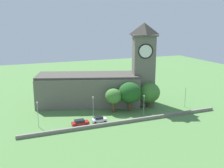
{
  "coord_description": "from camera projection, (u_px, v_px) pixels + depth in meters",
  "views": [
    {
      "loc": [
        -30.81,
        -68.54,
        28.55
      ],
      "look_at": [
        -0.92,
        6.96,
        9.21
      ],
      "focal_mm": 44.11,
      "sensor_mm": 36.0,
      "label": 1
    }
  ],
  "objects": [
    {
      "name": "streetlamp_east_mid",
      "position": [
        185.0,
        94.0,
        90.16
      ],
      "size": [
        0.44,
        0.44,
        6.86
      ],
      "color": "#9EA0A5",
      "rests_on": "ground"
    },
    {
      "name": "streetlamp_west_mid",
      "position": [
        93.0,
        104.0,
        78.64
      ],
      "size": [
        0.44,
        0.44,
        7.01
      ],
      "color": "#9EA0A5",
      "rests_on": "ground"
    },
    {
      "name": "tree_by_tower",
      "position": [
        149.0,
        92.0,
        90.42
      ],
      "size": [
        7.5,
        7.5,
        8.3
      ],
      "color": "brown",
      "rests_on": "ground"
    },
    {
      "name": "streetlamp_west_end",
      "position": [
        38.0,
        110.0,
        73.29
      ],
      "size": [
        0.44,
        0.44,
        7.1
      ],
      "color": "#9EA0A5",
      "rests_on": "ground"
    },
    {
      "name": "ground_plane",
      "position": [
        106.0,
        105.0,
        93.21
      ],
      "size": [
        200.0,
        200.0,
        0.0
      ],
      "primitive_type": "plane",
      "color": "#517F42"
    },
    {
      "name": "tree_churchyard",
      "position": [
        113.0,
        96.0,
        84.9
      ],
      "size": [
        5.19,
        5.19,
        7.58
      ],
      "color": "brown",
      "rests_on": "ground"
    },
    {
      "name": "church",
      "position": [
        101.0,
        83.0,
        92.81
      ],
      "size": [
        40.69,
        22.47,
        27.33
      ],
      "color": "#666056",
      "rests_on": "ground"
    },
    {
      "name": "streetlamp_central",
      "position": [
        144.0,
        101.0,
        83.23
      ],
      "size": [
        0.44,
        0.44,
        6.06
      ],
      "color": "#9EA0A5",
      "rests_on": "ground"
    },
    {
      "name": "tree_riverside_east",
      "position": [
        130.0,
        93.0,
        86.05
      ],
      "size": [
        7.16,
        7.16,
        9.26
      ],
      "color": "brown",
      "rests_on": "ground"
    },
    {
      "name": "quay_barrier",
      "position": [
        127.0,
        121.0,
        77.34
      ],
      "size": [
        59.74,
        0.7,
        0.91
      ],
      "primitive_type": "cube",
      "color": "gray",
      "rests_on": "ground"
    },
    {
      "name": "car_white",
      "position": [
        99.0,
        120.0,
        77.41
      ],
      "size": [
        4.13,
        2.08,
        1.72
      ],
      "color": "silver",
      "rests_on": "ground"
    },
    {
      "name": "car_red",
      "position": [
        80.0,
        123.0,
        75.11
      ],
      "size": [
        4.7,
        2.25,
        1.72
      ],
      "color": "red",
      "rests_on": "ground"
    }
  ]
}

